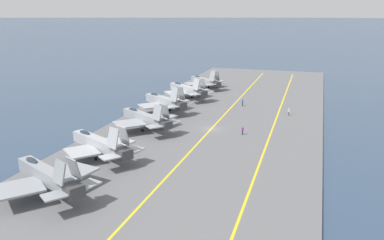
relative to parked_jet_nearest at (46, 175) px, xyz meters
name	(u,v)px	position (x,y,z in m)	size (l,w,h in m)	color
ground_plane	(211,131)	(36.60, -13.46, -3.17)	(2000.00, 2000.00, 0.00)	#2D425B
carrier_deck	(211,130)	(36.60, -13.46, -2.97)	(173.71, 44.89, 0.40)	slate
deck_stripe_foul_line	(270,134)	(36.60, -25.80, -2.77)	(156.34, 0.36, 0.01)	yellow
deck_stripe_centerline	(211,129)	(36.60, -13.46, -2.77)	(156.34, 0.36, 0.01)	yellow
parked_jet_nearest	(46,175)	(0.00, 0.00, 0.00)	(13.99, 16.70, 6.58)	gray
parked_jet_second	(99,143)	(14.74, 0.54, -0.31)	(12.78, 16.96, 6.56)	#A8AAAF
parked_jet_third	(144,118)	(31.98, -0.29, -0.21)	(13.85, 16.46, 6.37)	#93999E
parked_jet_fourth	(164,101)	(47.28, 1.41, -0.06)	(13.34, 15.42, 6.95)	#9EA3A8
parked_jet_fifth	(186,89)	(63.33, 0.88, -0.18)	(14.03, 16.35, 6.49)	#A8AAAF
parked_jet_sixth	(205,81)	(78.85, -0.04, -0.45)	(13.56, 14.52, 6.20)	#93999E
crew_blue_vest	(243,102)	(58.95, -15.91, -1.81)	(0.46, 0.43, 1.75)	#232328
crew_white_vest	(289,112)	(52.71, -28.09, -1.81)	(0.36, 0.44, 1.74)	#4C473D
crew_purple_vest	(243,130)	(34.54, -20.45, -1.80)	(0.46, 0.45, 1.77)	#232328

